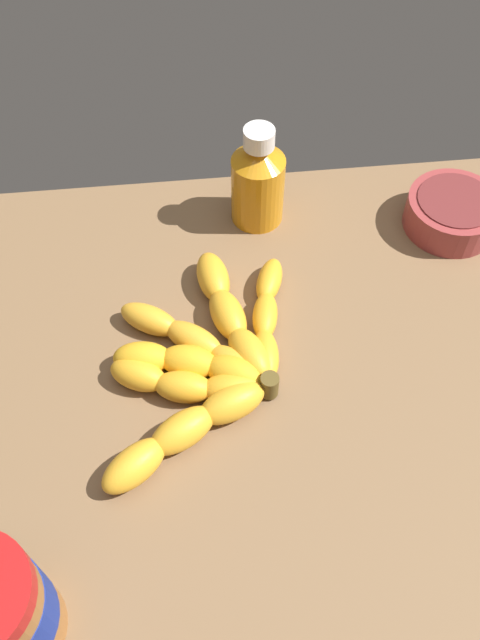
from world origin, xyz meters
TOP-DOWN VIEW (x-y plane):
  - ground_plane at (0.00, 0.00)cm, footprint 70.99×62.88cm
  - banana_bunch at (8.42, -0.93)cm, footprint 23.12×30.54cm
  - honey_bottle at (-0.02, -23.74)cm, footprint 6.71×6.71cm
  - small_bowl at (-24.55, -19.48)cm, footprint 11.87×11.87cm

SIDE VIEW (x-z plane):
  - ground_plane at x=0.00cm, z-range -3.23..0.00cm
  - banana_bunch at x=8.42cm, z-range -0.12..3.62cm
  - small_bowl at x=-24.55cm, z-range 0.06..4.54cm
  - honey_bottle at x=-0.02cm, z-range -0.76..13.15cm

